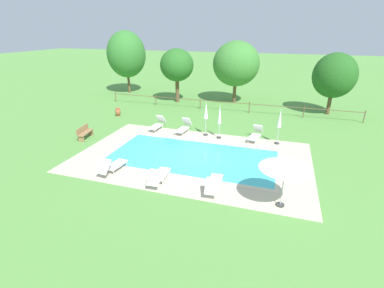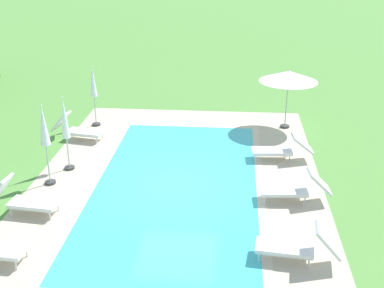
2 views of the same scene
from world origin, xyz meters
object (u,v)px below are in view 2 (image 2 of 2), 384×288
Objects in this scene: sun_lounger_north_far at (78,129)px; sun_lounger_south_near_corner at (24,199)px; patio_umbrella_closed_row_mid_west at (93,86)px; sun_lounger_south_mid at (294,188)px; sun_lounger_north_end at (297,246)px; patio_umbrella_closed_row_centre at (65,123)px; sun_lounger_north_mid at (281,149)px; patio_umbrella_closed_row_west at (44,131)px; patio_umbrella_open_foreground at (288,77)px.

sun_lounger_south_near_corner is (-5.21, -0.11, 0.01)m from sun_lounger_north_far.
sun_lounger_south_mid is at bearing -127.66° from patio_umbrella_closed_row_mid_west.
sun_lounger_north_end is at bearing -140.40° from patio_umbrella_closed_row_mid_west.
patio_umbrella_closed_row_centre is at bearing -170.04° from sun_lounger_north_far.
sun_lounger_north_mid is 7.45m from patio_umbrella_closed_row_west.
patio_umbrella_closed_row_mid_west is at bearing 2.56° from patio_umbrella_closed_row_centre.
patio_umbrella_closed_row_centre reaches higher than patio_umbrella_open_foreground.
sun_lounger_south_mid is 0.87× the size of patio_umbrella_open_foreground.
patio_umbrella_closed_row_west reaches higher than sun_lounger_north_end.
patio_umbrella_closed_row_centre reaches higher than patio_umbrella_closed_row_mid_west.
patio_umbrella_closed_row_centre is at bearing 77.75° from sun_lounger_south_mid.
sun_lounger_north_far is 9.78m from sun_lounger_north_end.
sun_lounger_north_end reaches higher than sun_lounger_north_mid.
patio_umbrella_closed_row_west reaches higher than patio_umbrella_closed_row_mid_west.
sun_lounger_south_mid is 7.10m from patio_umbrella_closed_row_centre.
sun_lounger_south_near_corner reaches higher than sun_lounger_north_mid.
sun_lounger_north_mid is at bearing 3.11° from sun_lounger_south_mid.
sun_lounger_south_near_corner is at bearing -178.83° from sun_lounger_north_far.
patio_umbrella_closed_row_centre is at bearing 100.92° from sun_lounger_north_mid.
patio_umbrella_closed_row_mid_west is at bearing 52.34° from sun_lounger_south_mid.
patio_umbrella_open_foreground reaches higher than sun_lounger_north_mid.
sun_lounger_north_end is at bearing -115.28° from patio_umbrella_closed_row_west.
sun_lounger_north_end is at bearing 175.66° from sun_lounger_south_mid.
sun_lounger_south_mid is 7.23m from patio_umbrella_closed_row_west.
sun_lounger_south_near_corner is (1.55, 6.96, 0.01)m from sun_lounger_north_end.
patio_umbrella_closed_row_mid_west is (1.46, -0.26, 1.19)m from sun_lounger_north_far.
sun_lounger_north_end is at bearing 176.85° from patio_umbrella_open_foreground.
sun_lounger_north_far is 0.81× the size of patio_umbrella_closed_row_centre.
sun_lounger_south_mid is 8.95m from patio_umbrella_closed_row_mid_west.
sun_lounger_north_far is 0.79× the size of patio_umbrella_closed_row_west.
patio_umbrella_closed_row_west is at bearing 86.43° from sun_lounger_south_mid.
patio_umbrella_closed_row_west is (0.44, 7.10, 1.30)m from sun_lounger_south_mid.
sun_lounger_north_far is at bearing 80.63° from sun_lounger_north_mid.
sun_lounger_south_near_corner is 2.14m from patio_umbrella_closed_row_west.
sun_lounger_north_end is 0.81× the size of patio_umbrella_closed_row_centre.
sun_lounger_south_mid is (-2.78, -0.15, 0.01)m from sun_lounger_north_mid.
patio_umbrella_closed_row_mid_west is (-0.41, 7.28, -0.43)m from patio_umbrella_open_foreground.
sun_lounger_south_near_corner reaches higher than sun_lounger_north_far.
sun_lounger_north_mid is at bearing -111.03° from patio_umbrella_closed_row_mid_west.
patio_umbrella_open_foreground is at bearing -86.80° from patio_umbrella_closed_row_mid_west.
patio_umbrella_closed_row_mid_west is at bearing 39.60° from sun_lounger_north_end.
patio_umbrella_open_foreground is (3.05, -0.41, 1.63)m from sun_lounger_north_mid.
patio_umbrella_open_foreground is at bearing -7.71° from sun_lounger_north_mid.
patio_umbrella_open_foreground is 7.30m from patio_umbrella_closed_row_mid_west.
sun_lounger_north_far is at bearing 1.17° from sun_lounger_south_near_corner.
patio_umbrella_closed_row_mid_west is 3.94m from patio_umbrella_closed_row_centre.
patio_umbrella_closed_row_centre is (2.75, -0.33, 1.15)m from sun_lounger_south_near_corner.
sun_lounger_north_mid is 0.84× the size of patio_umbrella_closed_row_centre.
patio_umbrella_closed_row_centre reaches higher than sun_lounger_south_near_corner.
sun_lounger_south_mid is at bearing -4.34° from sun_lounger_north_end.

